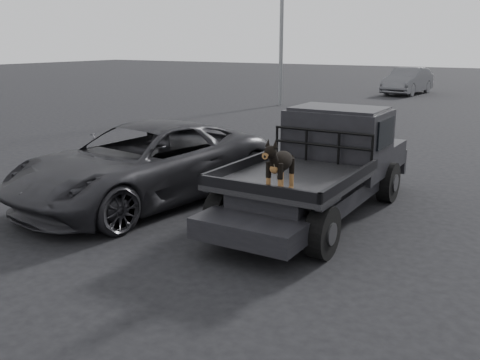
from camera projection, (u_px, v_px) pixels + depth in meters
The scene contains 7 objects.
ground at pixel (255, 267), 7.24m from camera, with size 120.00×120.00×0.00m, color black.
flatbed_ute at pixel (316, 190), 9.25m from camera, with size 2.00×5.40×0.92m, color black, non-canonical shape.
ute_cab at pixel (338, 131), 9.81m from camera, with size 1.72×1.30×0.88m, color black, non-canonical shape.
headache_rack at pixel (322, 147), 9.23m from camera, with size 1.80×0.08×0.55m, color black, non-canonical shape.
dog at pixel (280, 166), 7.40m from camera, with size 0.32×0.60×0.74m, color black, non-canonical shape.
parked_suv at pixel (144, 163), 10.04m from camera, with size 2.44×5.30×1.47m, color #29282D.
distant_car_a at pixel (408, 81), 30.44m from camera, with size 1.58×4.52×1.49m, color #515156.
Camera 1 is at (3.28, -5.85, 2.97)m, focal length 40.00 mm.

